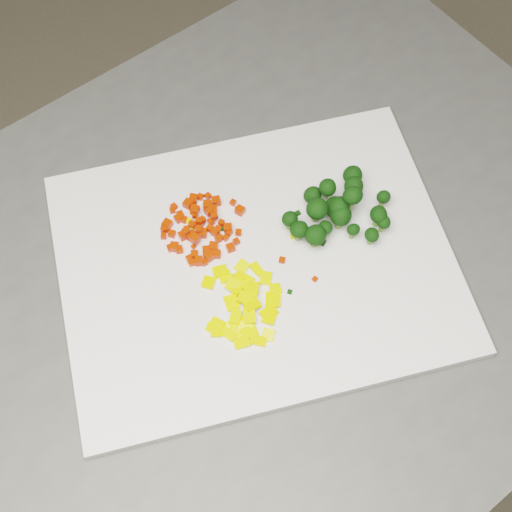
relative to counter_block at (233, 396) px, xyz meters
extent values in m
cube|color=#4D4D4A|center=(0.00, 0.00, 0.00)|extent=(1.28, 1.11, 0.90)
cube|color=white|center=(0.05, 0.02, 0.46)|extent=(0.48, 0.37, 0.01)
cube|color=red|center=(-0.01, 0.05, 0.47)|extent=(0.01, 0.01, 0.01)
cube|color=red|center=(0.01, 0.07, 0.47)|extent=(0.01, 0.01, 0.01)
cube|color=red|center=(0.01, 0.07, 0.47)|extent=(0.01, 0.01, 0.01)
cube|color=red|center=(0.01, 0.08, 0.47)|extent=(0.01, 0.01, 0.01)
cube|color=red|center=(-0.01, 0.03, 0.47)|extent=(0.01, 0.01, 0.01)
cube|color=red|center=(-0.02, 0.06, 0.48)|extent=(0.01, 0.01, 0.01)
cube|color=red|center=(-0.01, 0.04, 0.47)|extent=(0.01, 0.01, 0.01)
cube|color=red|center=(-0.02, 0.08, 0.47)|extent=(0.01, 0.01, 0.01)
cube|color=red|center=(-0.01, 0.04, 0.47)|extent=(0.01, 0.01, 0.01)
cube|color=red|center=(0.02, 0.08, 0.47)|extent=(0.01, 0.01, 0.01)
cube|color=red|center=(0.01, 0.10, 0.47)|extent=(0.01, 0.01, 0.01)
cube|color=red|center=(-0.03, 0.07, 0.47)|extent=(0.01, 0.01, 0.01)
cube|color=red|center=(-0.02, 0.08, 0.47)|extent=(0.01, 0.01, 0.01)
cube|color=red|center=(0.01, 0.06, 0.47)|extent=(0.01, 0.01, 0.01)
cube|color=red|center=(0.04, 0.11, 0.47)|extent=(0.01, 0.01, 0.01)
cube|color=red|center=(-0.05, 0.08, 0.47)|extent=(0.01, 0.01, 0.01)
cube|color=red|center=(0.01, 0.09, 0.48)|extent=(0.01, 0.01, 0.01)
cube|color=red|center=(-0.01, 0.07, 0.47)|extent=(0.01, 0.01, 0.01)
cube|color=red|center=(-0.02, 0.10, 0.47)|extent=(0.01, 0.01, 0.01)
cube|color=red|center=(0.03, 0.05, 0.47)|extent=(0.01, 0.01, 0.01)
cube|color=red|center=(-0.02, 0.04, 0.47)|extent=(0.01, 0.01, 0.01)
cube|color=red|center=(-0.04, 0.08, 0.47)|extent=(0.01, 0.01, 0.01)
cube|color=red|center=(-0.03, 0.11, 0.47)|extent=(0.01, 0.01, 0.01)
cube|color=red|center=(-0.04, 0.06, 0.47)|extent=(0.01, 0.01, 0.01)
cube|color=red|center=(-0.05, 0.09, 0.47)|extent=(0.01, 0.01, 0.01)
cube|color=red|center=(0.01, 0.10, 0.47)|extent=(0.01, 0.01, 0.01)
cube|color=red|center=(-0.02, 0.04, 0.47)|extent=(0.01, 0.01, 0.01)
cube|color=red|center=(-0.01, 0.08, 0.47)|extent=(0.01, 0.01, 0.01)
cube|color=red|center=(-0.03, 0.04, 0.47)|extent=(0.01, 0.01, 0.01)
cube|color=red|center=(0.02, 0.11, 0.47)|extent=(0.01, 0.01, 0.01)
cube|color=red|center=(-0.01, 0.12, 0.47)|extent=(0.01, 0.01, 0.01)
cube|color=red|center=(-0.01, 0.07, 0.47)|extent=(0.01, 0.01, 0.01)
cube|color=red|center=(0.00, 0.12, 0.47)|extent=(0.01, 0.01, 0.01)
cube|color=red|center=(0.00, 0.04, 0.47)|extent=(0.01, 0.01, 0.01)
cube|color=red|center=(0.01, 0.06, 0.47)|extent=(0.01, 0.01, 0.01)
cube|color=red|center=(0.04, 0.06, 0.47)|extent=(0.01, 0.01, 0.01)
cube|color=red|center=(-0.05, 0.09, 0.47)|extent=(0.01, 0.01, 0.01)
cube|color=red|center=(-0.05, 0.09, 0.47)|extent=(0.01, 0.01, 0.01)
cube|color=red|center=(-0.02, 0.09, 0.47)|extent=(0.01, 0.01, 0.01)
cube|color=red|center=(-0.01, 0.12, 0.47)|extent=(0.01, 0.01, 0.01)
cube|color=red|center=(-0.03, 0.07, 0.47)|extent=(0.01, 0.01, 0.01)
cube|color=red|center=(-0.01, 0.10, 0.47)|extent=(0.01, 0.01, 0.01)
cube|color=red|center=(-0.04, 0.06, 0.47)|extent=(0.01, 0.01, 0.01)
cube|color=red|center=(-0.01, 0.10, 0.48)|extent=(0.01, 0.01, 0.01)
cube|color=red|center=(-0.03, 0.10, 0.47)|extent=(0.01, 0.01, 0.01)
cube|color=red|center=(-0.05, 0.06, 0.47)|extent=(0.01, 0.01, 0.01)
cube|color=red|center=(0.00, 0.05, 0.47)|extent=(0.01, 0.01, 0.01)
cube|color=red|center=(0.02, 0.04, 0.47)|extent=(0.01, 0.01, 0.01)
cube|color=red|center=(0.00, 0.09, 0.47)|extent=(0.01, 0.01, 0.01)
cube|color=red|center=(0.03, 0.06, 0.47)|extent=(0.01, 0.01, 0.01)
cube|color=red|center=(0.01, 0.11, 0.47)|extent=(0.01, 0.01, 0.01)
cube|color=red|center=(0.02, 0.06, 0.47)|extent=(0.01, 0.01, 0.01)
cube|color=red|center=(-0.01, 0.11, 0.47)|extent=(0.01, 0.01, 0.01)
cube|color=red|center=(-0.02, 0.07, 0.47)|extent=(0.01, 0.01, 0.01)
cube|color=red|center=(-0.02, 0.03, 0.47)|extent=(0.01, 0.01, 0.01)
cube|color=red|center=(-0.01, 0.11, 0.47)|extent=(0.01, 0.01, 0.01)
cube|color=red|center=(0.01, 0.12, 0.47)|extent=(0.01, 0.01, 0.01)
cube|color=red|center=(-0.03, 0.12, 0.47)|extent=(0.01, 0.01, 0.01)
cube|color=red|center=(0.05, 0.09, 0.47)|extent=(0.01, 0.01, 0.01)
cube|color=red|center=(0.03, 0.07, 0.47)|extent=(0.01, 0.01, 0.01)
cube|color=red|center=(0.00, 0.09, 0.47)|extent=(0.01, 0.01, 0.01)
cube|color=red|center=(0.00, 0.04, 0.47)|extent=(0.01, 0.01, 0.01)
cube|color=red|center=(-0.03, 0.04, 0.47)|extent=(0.01, 0.01, 0.01)
cube|color=red|center=(0.05, 0.09, 0.47)|extent=(0.01, 0.01, 0.01)
cube|color=red|center=(-0.01, 0.08, 0.48)|extent=(0.01, 0.01, 0.01)
cube|color=red|center=(-0.03, 0.10, 0.47)|extent=(0.01, 0.01, 0.01)
cube|color=red|center=(-0.01, 0.07, 0.47)|extent=(0.01, 0.01, 0.01)
cube|color=red|center=(0.00, 0.08, 0.47)|extent=(0.01, 0.01, 0.01)
cube|color=red|center=(-0.01, 0.12, 0.47)|extent=(0.01, 0.01, 0.01)
cube|color=red|center=(0.01, 0.09, 0.47)|extent=(0.01, 0.01, 0.01)
cube|color=#FFE80D|center=(0.05, 0.01, 0.46)|extent=(0.02, 0.02, 0.01)
cube|color=#FFE80D|center=(0.00, -0.08, 0.47)|extent=(0.02, 0.01, 0.01)
cube|color=#FFE80D|center=(0.05, -0.04, 0.46)|extent=(0.02, 0.03, 0.01)
cube|color=#FFE80D|center=(0.00, -0.05, 0.47)|extent=(0.02, 0.02, 0.01)
cube|color=#FFE80D|center=(-0.01, 0.01, 0.46)|extent=(0.02, 0.02, 0.01)
cube|color=#FFE80D|center=(0.03, 0.01, 0.46)|extent=(0.02, 0.02, 0.01)
cube|color=#FFE80D|center=(-0.02, -0.06, 0.46)|extent=(0.02, 0.02, 0.01)
cube|color=#FFE80D|center=(0.04, -0.06, 0.46)|extent=(0.02, 0.02, 0.01)
cube|color=#FFE80D|center=(0.02, -0.05, 0.47)|extent=(0.02, 0.02, 0.01)
cube|color=#FFE80D|center=(-0.01, -0.06, 0.46)|extent=(0.02, 0.02, 0.01)
cube|color=#FFE80D|center=(0.03, -0.01, 0.46)|extent=(0.01, 0.02, 0.00)
cube|color=#FFE80D|center=(0.02, -0.01, 0.47)|extent=(0.03, 0.03, 0.01)
cube|color=#FFE80D|center=(0.04, -0.05, 0.47)|extent=(0.02, 0.02, 0.01)
cube|color=#FFE80D|center=(0.01, -0.06, 0.46)|extent=(0.02, 0.02, 0.01)
cube|color=#FFE80D|center=(0.03, -0.04, 0.47)|extent=(0.02, 0.02, 0.01)
cube|color=#FFE80D|center=(-0.02, -0.05, 0.46)|extent=(0.02, 0.02, 0.00)
cube|color=#FFE80D|center=(0.05, -0.01, 0.47)|extent=(0.02, 0.02, 0.01)
cube|color=#FFE80D|center=(0.01, -0.06, 0.46)|extent=(0.02, 0.02, 0.01)
cube|color=#FFE80D|center=(0.00, 0.02, 0.47)|extent=(0.02, 0.02, 0.01)
cube|color=#FFE80D|center=(0.00, -0.06, 0.46)|extent=(0.02, 0.02, 0.01)
cube|color=#FFE80D|center=(0.01, -0.01, 0.47)|extent=(0.02, 0.02, 0.01)
cube|color=#FFE80D|center=(0.02, -0.08, 0.46)|extent=(0.02, 0.02, 0.01)
cube|color=#FFE80D|center=(0.03, -0.02, 0.47)|extent=(0.02, 0.02, 0.01)
cube|color=#FFE80D|center=(0.03, -0.01, 0.46)|extent=(0.02, 0.02, 0.01)
cube|color=#FFE80D|center=(0.01, -0.03, 0.46)|extent=(0.02, 0.02, 0.00)
cube|color=#FFE80D|center=(0.01, 0.01, 0.46)|extent=(0.02, 0.02, 0.00)
cube|color=#FFE80D|center=(-0.02, -0.05, 0.46)|extent=(0.03, 0.03, 0.01)
cube|color=#FFE80D|center=(0.02, 0.00, 0.47)|extent=(0.02, 0.02, 0.01)
cube|color=#FFE80D|center=(0.03, -0.02, 0.47)|extent=(0.02, 0.02, 0.01)
cube|color=#FFE80D|center=(0.01, -0.05, 0.46)|extent=(0.02, 0.02, 0.01)
cube|color=#FFE80D|center=(0.06, -0.02, 0.46)|extent=(0.01, 0.01, 0.01)
cube|color=#FFE80D|center=(0.04, -0.08, 0.46)|extent=(0.02, 0.02, 0.01)
cube|color=#FFE80D|center=(0.02, -0.07, 0.47)|extent=(0.02, 0.02, 0.01)
cube|color=#FFE80D|center=(0.02, -0.03, 0.47)|extent=(0.02, 0.02, 0.01)
cube|color=red|center=(0.08, 0.01, 0.47)|extent=(0.01, 0.01, 0.01)
cube|color=black|center=(0.12, 0.03, 0.46)|extent=(0.01, 0.01, 0.00)
cube|color=black|center=(0.02, 0.07, 0.47)|extent=(0.01, 0.01, 0.01)
cube|color=#FFE80D|center=(-0.02, 0.08, 0.46)|extent=(0.01, 0.01, 0.00)
cube|color=black|center=(0.01, -0.05, 0.46)|extent=(0.01, 0.01, 0.00)
cube|color=black|center=(0.12, 0.07, 0.46)|extent=(0.01, 0.01, 0.00)
cube|color=#FFE80D|center=(0.10, 0.04, 0.46)|extent=(0.01, 0.01, 0.00)
cube|color=black|center=(0.13, 0.02, 0.47)|extent=(0.01, 0.01, 0.01)
cube|color=#FFE80D|center=(-0.02, 0.09, 0.46)|extent=(0.01, 0.01, 0.00)
cube|color=red|center=(0.11, -0.02, 0.46)|extent=(0.01, 0.01, 0.00)
cube|color=red|center=(-0.02, 0.06, 0.46)|extent=(0.01, 0.01, 0.00)
cube|color=black|center=(0.08, -0.03, 0.46)|extent=(0.01, 0.01, 0.00)
camera|label=1|loc=(-0.06, -0.36, 1.23)|focal=50.00mm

